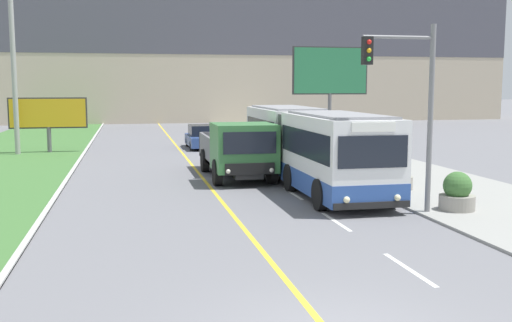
{
  "coord_description": "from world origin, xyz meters",
  "views": [
    {
      "loc": [
        -3.01,
        -8.2,
        3.87
      ],
      "look_at": [
        1.1,
        11.09,
        1.4
      ],
      "focal_mm": 42.0,
      "sensor_mm": 36.0,
      "label": 1
    }
  ],
  "objects_px": {
    "billboard_large": "(330,73)",
    "planter_round_third": "(362,161)",
    "city_bus": "(308,146)",
    "planter_round_near": "(457,193)",
    "utility_pole_far": "(13,58)",
    "planter_round_second": "(396,174)",
    "billboard_small": "(48,114)",
    "planter_round_far": "(329,151)",
    "car_distant": "(202,137)",
    "dump_truck": "(240,151)",
    "traffic_light_mast": "(411,94)"
  },
  "relations": [
    {
      "from": "dump_truck",
      "to": "utility_pole_far",
      "type": "relative_size",
      "value": 0.64
    },
    {
      "from": "planter_round_near",
      "to": "utility_pole_far",
      "type": "bearing_deg",
      "value": 129.46
    },
    {
      "from": "car_distant",
      "to": "planter_round_third",
      "type": "bearing_deg",
      "value": -67.75
    },
    {
      "from": "billboard_small",
      "to": "planter_round_second",
      "type": "height_order",
      "value": "billboard_small"
    },
    {
      "from": "city_bus",
      "to": "planter_round_third",
      "type": "bearing_deg",
      "value": 28.01
    },
    {
      "from": "planter_round_third",
      "to": "traffic_light_mast",
      "type": "bearing_deg",
      "value": -102.29
    },
    {
      "from": "city_bus",
      "to": "planter_round_near",
      "type": "xyz_separation_m",
      "value": [
        2.87,
        -6.26,
        -0.9
      ]
    },
    {
      "from": "utility_pole_far",
      "to": "planter_round_near",
      "type": "bearing_deg",
      "value": -50.54
    },
    {
      "from": "dump_truck",
      "to": "planter_round_third",
      "type": "distance_m",
      "value": 5.47
    },
    {
      "from": "billboard_small",
      "to": "car_distant",
      "type": "bearing_deg",
      "value": 4.85
    },
    {
      "from": "billboard_small",
      "to": "city_bus",
      "type": "bearing_deg",
      "value": -50.34
    },
    {
      "from": "traffic_light_mast",
      "to": "planter_round_far",
      "type": "xyz_separation_m",
      "value": [
        1.51,
        11.73,
        -2.98
      ]
    },
    {
      "from": "utility_pole_far",
      "to": "dump_truck",
      "type": "bearing_deg",
      "value": -48.04
    },
    {
      "from": "traffic_light_mast",
      "to": "planter_round_second",
      "type": "distance_m",
      "value": 5.15
    },
    {
      "from": "dump_truck",
      "to": "planter_round_third",
      "type": "relative_size",
      "value": 5.43
    },
    {
      "from": "city_bus",
      "to": "planter_round_near",
      "type": "height_order",
      "value": "city_bus"
    },
    {
      "from": "dump_truck",
      "to": "billboard_large",
      "type": "height_order",
      "value": "billboard_large"
    },
    {
      "from": "car_distant",
      "to": "billboard_small",
      "type": "distance_m",
      "value": 9.24
    },
    {
      "from": "city_bus",
      "to": "planter_round_third",
      "type": "distance_m",
      "value": 3.41
    },
    {
      "from": "car_distant",
      "to": "utility_pole_far",
      "type": "distance_m",
      "value": 11.82
    },
    {
      "from": "utility_pole_far",
      "to": "billboard_small",
      "type": "relative_size",
      "value": 2.45
    },
    {
      "from": "billboard_small",
      "to": "dump_truck",
      "type": "bearing_deg",
      "value": -54.26
    },
    {
      "from": "car_distant",
      "to": "billboard_large",
      "type": "height_order",
      "value": "billboard_large"
    },
    {
      "from": "planter_round_third",
      "to": "planter_round_far",
      "type": "bearing_deg",
      "value": 92.83
    },
    {
      "from": "dump_truck",
      "to": "billboard_small",
      "type": "bearing_deg",
      "value": 125.74
    },
    {
      "from": "billboard_small",
      "to": "planter_round_third",
      "type": "xyz_separation_m",
      "value": [
        14.46,
        -12.39,
        -1.62
      ]
    },
    {
      "from": "city_bus",
      "to": "planter_round_near",
      "type": "distance_m",
      "value": 6.94
    },
    {
      "from": "planter_round_third",
      "to": "planter_round_far",
      "type": "relative_size",
      "value": 0.97
    },
    {
      "from": "traffic_light_mast",
      "to": "planter_round_far",
      "type": "height_order",
      "value": "traffic_light_mast"
    },
    {
      "from": "city_bus",
      "to": "billboard_small",
      "type": "height_order",
      "value": "billboard_small"
    },
    {
      "from": "car_distant",
      "to": "dump_truck",
      "type": "bearing_deg",
      "value": -90.24
    },
    {
      "from": "city_bus",
      "to": "billboard_small",
      "type": "relative_size",
      "value": 2.96
    },
    {
      "from": "billboard_large",
      "to": "planter_round_third",
      "type": "relative_size",
      "value": 5.1
    },
    {
      "from": "planter_round_near",
      "to": "dump_truck",
      "type": "bearing_deg",
      "value": 125.19
    },
    {
      "from": "utility_pole_far",
      "to": "planter_round_second",
      "type": "relative_size",
      "value": 8.36
    },
    {
      "from": "dump_truck",
      "to": "planter_round_second",
      "type": "xyz_separation_m",
      "value": [
        5.21,
        -3.75,
        -0.58
      ]
    },
    {
      "from": "dump_truck",
      "to": "planter_round_third",
      "type": "bearing_deg",
      "value": 1.59
    },
    {
      "from": "utility_pole_far",
      "to": "billboard_large",
      "type": "bearing_deg",
      "value": 4.91
    },
    {
      "from": "utility_pole_far",
      "to": "city_bus",
      "type": "bearing_deg",
      "value": -45.13
    },
    {
      "from": "planter_round_near",
      "to": "planter_round_far",
      "type": "relative_size",
      "value": 0.91
    },
    {
      "from": "car_distant",
      "to": "billboard_small",
      "type": "xyz_separation_m",
      "value": [
        -9.08,
        -0.77,
        1.56
      ]
    },
    {
      "from": "city_bus",
      "to": "car_distant",
      "type": "bearing_deg",
      "value": 99.55
    },
    {
      "from": "billboard_large",
      "to": "utility_pole_far",
      "type": "bearing_deg",
      "value": -175.09
    },
    {
      "from": "billboard_small",
      "to": "utility_pole_far",
      "type": "bearing_deg",
      "value": -157.57
    },
    {
      "from": "city_bus",
      "to": "planter_round_second",
      "type": "height_order",
      "value": "city_bus"
    },
    {
      "from": "planter_round_far",
      "to": "city_bus",
      "type": "bearing_deg",
      "value": -116.5
    },
    {
      "from": "dump_truck",
      "to": "planter_round_near",
      "type": "xyz_separation_m",
      "value": [
        5.4,
        -7.65,
        -0.62
      ]
    },
    {
      "from": "billboard_large",
      "to": "planter_round_third",
      "type": "bearing_deg",
      "value": -103.01
    },
    {
      "from": "city_bus",
      "to": "planter_round_far",
      "type": "bearing_deg",
      "value": 63.5
    },
    {
      "from": "car_distant",
      "to": "billboard_small",
      "type": "relative_size",
      "value": 0.98
    }
  ]
}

